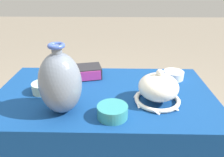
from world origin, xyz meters
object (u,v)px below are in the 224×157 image
vase_dome_bell (158,89)px  mosaic_tile_box (89,72)px  vase_tall_bulbous (60,83)px  pot_squat_celadon (43,87)px  pot_squat_porcelain (173,75)px  pot_squat_teal (112,111)px

vase_dome_bell → mosaic_tile_box: size_ratio=1.41×
vase_dome_bell → mosaic_tile_box: 0.48m
vase_tall_bulbous → mosaic_tile_box: vase_tall_bulbous is taller
pot_squat_celadon → pot_squat_porcelain: size_ratio=0.99×
pot_squat_teal → pot_squat_porcelain: size_ratio=1.12×
mosaic_tile_box → pot_squat_teal: size_ratio=1.26×
pot_squat_teal → pot_squat_porcelain: pot_squat_teal is taller
vase_dome_bell → pot_squat_celadon: vase_dome_bell is taller
vase_tall_bulbous → vase_dome_bell: (0.46, 0.09, -0.08)m
vase_tall_bulbous → pot_squat_porcelain: bearing=31.8°
vase_dome_bell → pot_squat_teal: vase_dome_bell is taller
vase_dome_bell → pot_squat_teal: size_ratio=1.76×
vase_tall_bulbous → vase_dome_bell: 0.47m
vase_dome_bell → pot_squat_celadon: bearing=171.8°
mosaic_tile_box → pot_squat_teal: 0.46m
pot_squat_celadon → pot_squat_porcelain: pot_squat_celadon is taller
pot_squat_celadon → pot_squat_porcelain: (0.75, 0.19, -0.00)m
pot_squat_porcelain → pot_squat_teal: bearing=-131.3°
vase_tall_bulbous → pot_squat_celadon: vase_tall_bulbous is taller
mosaic_tile_box → pot_squat_celadon: 0.31m
pot_squat_teal → pot_squat_porcelain: bearing=48.7°
pot_squat_porcelain → pot_squat_celadon: bearing=-165.6°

